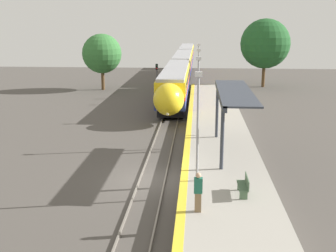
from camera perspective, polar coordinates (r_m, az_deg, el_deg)
ground_plane at (r=24.32m, az=-2.09°, el=-7.33°), size 120.00×120.00×0.00m
rail_left at (r=24.38m, az=-3.79°, el=-7.11°), size 0.08×90.00×0.15m
rail_right at (r=24.23m, az=-0.39°, el=-7.21°), size 0.08×90.00×0.15m
train at (r=67.28m, az=1.96°, el=8.32°), size 2.82×65.56×3.87m
platform_right at (r=24.08m, az=7.48°, el=-6.48°), size 4.67×64.00×0.94m
platform_bench at (r=20.15m, az=10.30°, el=-7.90°), size 0.44×1.47×0.89m
person_waiting at (r=18.02m, az=4.11°, el=-8.84°), size 0.36×0.23×1.76m
railway_signal at (r=49.97m, az=-1.53°, el=6.66°), size 0.28×0.28×4.01m
lamppost_near at (r=20.75m, az=4.06°, el=0.78°), size 0.36×0.20×5.56m
lamppost_mid at (r=29.44m, az=4.10°, el=4.70°), size 0.36×0.20×5.56m
lamppost_far at (r=38.20m, az=4.13°, el=6.83°), size 0.36×0.20×5.56m
lamppost_farthest at (r=46.99m, az=4.14°, el=8.16°), size 0.36×0.20×5.56m
station_canopy at (r=25.84m, az=8.34°, el=4.13°), size 2.02×9.64×3.82m
background_tree_left at (r=56.41m, az=-8.94°, el=9.65°), size 5.13×5.13×7.32m
background_tree_right at (r=59.65m, az=13.03°, el=10.80°), size 6.71×6.71×9.26m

